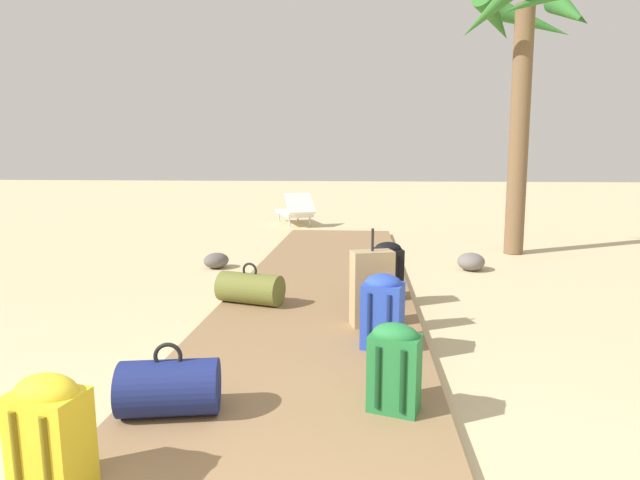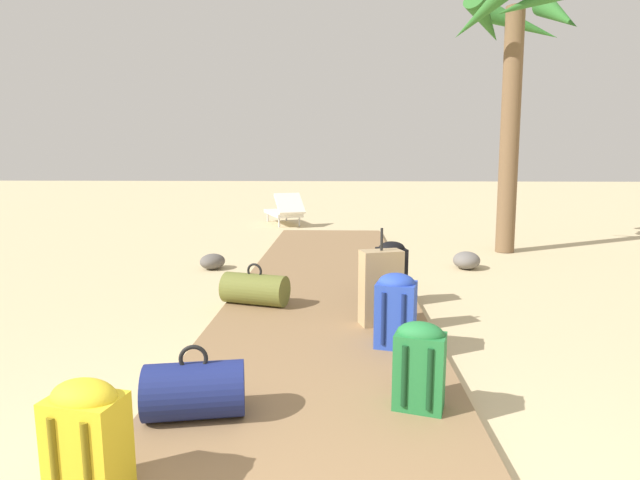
% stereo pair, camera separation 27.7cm
% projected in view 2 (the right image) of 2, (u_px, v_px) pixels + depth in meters
% --- Properties ---
extents(ground_plane, '(60.00, 60.00, 0.00)m').
position_uv_depth(ground_plane, '(321.00, 318.00, 4.98)').
color(ground_plane, '#CCB789').
extents(boardwalk, '(1.98, 9.28, 0.08)m').
position_uv_depth(boardwalk, '(324.00, 290.00, 5.89)').
color(boardwalk, olive).
rests_on(boardwalk, ground).
extents(backpack_blue, '(0.36, 0.33, 0.59)m').
position_uv_depth(backpack_blue, '(396.00, 308.00, 3.97)').
color(backpack_blue, '#2847B7').
rests_on(backpack_blue, boardwalk).
extents(backpack_black, '(0.34, 0.29, 0.61)m').
position_uv_depth(backpack_black, '(391.00, 268.00, 5.37)').
color(backpack_black, black).
rests_on(backpack_black, boardwalk).
extents(duffel_bag_olive, '(0.72, 0.48, 0.43)m').
position_uv_depth(duffel_bag_olive, '(255.00, 289.00, 5.14)').
color(duffel_bag_olive, olive).
rests_on(duffel_bag_olive, boardwalk).
extents(backpack_green, '(0.33, 0.27, 0.53)m').
position_uv_depth(backpack_green, '(420.00, 363.00, 2.97)').
color(backpack_green, '#237538').
rests_on(backpack_green, boardwalk).
extents(duffel_bag_navy, '(0.61, 0.42, 0.43)m').
position_uv_depth(duffel_bag_navy, '(195.00, 390.00, 2.89)').
color(duffel_bag_navy, navy).
rests_on(duffel_bag_navy, boardwalk).
extents(suitcase_tan, '(0.40, 0.29, 0.87)m').
position_uv_depth(suitcase_tan, '(381.00, 287.00, 4.50)').
color(suitcase_tan, tan).
rests_on(suitcase_tan, boardwalk).
extents(backpack_yellow, '(0.35, 0.27, 0.55)m').
position_uv_depth(backpack_yellow, '(87.00, 437.00, 2.17)').
color(backpack_yellow, gold).
rests_on(backpack_yellow, boardwalk).
extents(palm_tree_far_right, '(2.08, 2.13, 4.27)m').
position_uv_depth(palm_tree_far_right, '(516.00, 50.00, 8.01)').
color(palm_tree_far_right, brown).
rests_on(palm_tree_far_right, ground).
extents(lounge_chair, '(1.13, 1.67, 0.76)m').
position_uv_depth(lounge_chair, '(284.00, 211.00, 11.91)').
color(lounge_chair, white).
rests_on(lounge_chair, ground).
extents(rock_right_far, '(0.48, 0.52, 0.24)m').
position_uv_depth(rock_right_far, '(467.00, 260.00, 7.17)').
color(rock_right_far, slate).
rests_on(rock_right_far, ground).
extents(rock_left_mid, '(0.45, 0.48, 0.22)m').
position_uv_depth(rock_left_mid, '(213.00, 261.00, 7.16)').
color(rock_left_mid, '#5B5651').
rests_on(rock_left_mid, ground).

